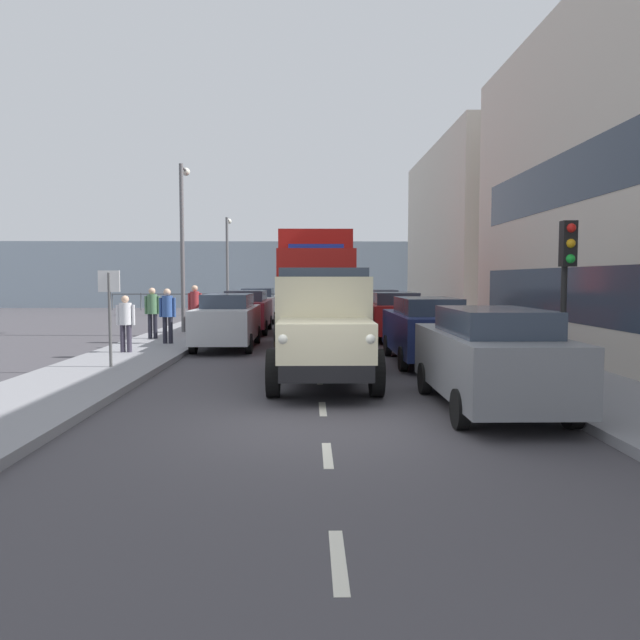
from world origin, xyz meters
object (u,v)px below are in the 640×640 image
Objects in this scene: car_red_kerbside_2 at (393,315)px; car_white_oppositeside_2 at (258,305)px; truck_vintage_cream at (323,328)px; car_grey_kerbside_near at (490,357)px; pedestrian_near_railing at (126,319)px; car_navy_kerbside_1 at (426,329)px; car_maroon_oppositeside_1 at (246,311)px; traffic_light_near at (567,265)px; car_black_kerbside_3 at (378,308)px; car_silver_oppositeside_0 at (228,320)px; lamp_post_promenade at (183,233)px; pedestrian_by_lamp at (167,311)px; street_sign at (109,301)px; pedestrian_in_dark_coat at (152,309)px; lamp_post_far at (228,255)px; lorry_cargo_red at (315,282)px; pedestrian_strolling at (195,305)px.

car_white_oppositeside_2 is (5.63, -8.71, 0.00)m from car_red_kerbside_2.
truck_vintage_cream reaches higher than car_grey_kerbside_near.
truck_vintage_cream is 7.01m from pedestrian_near_railing.
car_white_oppositeside_2 is at bearing -69.00° from car_navy_kerbside_1.
car_navy_kerbside_1 is 1.11× the size of car_white_oppositeside_2.
traffic_light_near reaches higher than car_maroon_oppositeside_1.
car_black_kerbside_3 is (0.00, -5.00, -0.00)m from car_red_kerbside_2.
lamp_post_promenade reaches higher than car_silver_oppositeside_0.
car_white_oppositeside_2 is 2.35× the size of pedestrian_by_lamp.
car_black_kerbside_3 is at bearing -121.64° from street_sign.
car_black_kerbside_3 is 10.60m from pedestrian_by_lamp.
car_maroon_oppositeside_1 is 4.86m from pedestrian_in_dark_coat.
car_silver_oppositeside_0 is at bearing -66.49° from truck_vintage_cream.
street_sign is (-0.19, 21.90, -1.90)m from lamp_post_far.
lorry_cargo_red is 3.65× the size of street_sign.
pedestrian_in_dark_coat is 2.44m from pedestrian_strolling.
car_red_kerbside_2 is at bearing -174.23° from pedestrian_in_dark_coat.
pedestrian_by_lamp is 0.31× the size of lamp_post_far.
car_navy_kerbside_1 is (-0.00, -5.59, 0.00)m from car_grey_kerbside_near.
car_black_kerbside_3 is 2.25× the size of pedestrian_by_lamp.
pedestrian_in_dark_coat reaches higher than car_silver_oppositeside_0.
lorry_cargo_red is 7.50m from pedestrian_near_railing.
truck_vintage_cream is at bearing 113.51° from car_silver_oppositeside_0.
car_maroon_oppositeside_1 is at bearing 90.00° from car_white_oppositeside_2.
car_maroon_oppositeside_1 is (5.63, -14.67, 0.00)m from car_grey_kerbside_near.
pedestrian_strolling is at bearing -92.28° from pedestrian_by_lamp.
car_white_oppositeside_2 is 13.65m from pedestrian_near_railing.
car_red_kerbside_2 is 6.43m from car_maroon_oppositeside_1.
truck_vintage_cream is 12.57m from car_maroon_oppositeside_1.
traffic_light_near is at bearing 173.61° from truck_vintage_cream.
pedestrian_by_lamp reaches higher than car_red_kerbside_2.
lamp_post_promenade reaches higher than pedestrian_near_railing.
street_sign is (9.78, -2.17, -0.79)m from traffic_light_near.
pedestrian_in_dark_coat is (0.25, -3.85, 0.10)m from pedestrian_near_railing.
car_black_kerbside_3 is 10.27m from pedestrian_in_dark_coat.
car_grey_kerbside_near is 1.08× the size of car_red_kerbside_2.
car_black_kerbside_3 is at bearing -121.80° from lorry_cargo_red.
car_red_kerbside_2 is 1.79× the size of street_sign.
traffic_light_near reaches higher than car_silver_oppositeside_0.
lorry_cargo_red is at bearing 136.51° from car_maroon_oppositeside_1.
pedestrian_near_railing is at bearing 93.72° from pedestrian_in_dark_coat.
pedestrian_strolling is (-0.15, -3.80, 0.04)m from pedestrian_by_lamp.
car_maroon_oppositeside_1 is (0.00, -5.61, 0.00)m from car_silver_oppositeside_0.
lamp_post_far is (7.89, -25.96, 2.69)m from car_grey_kerbside_near.
car_navy_kerbside_1 is 7.89m from street_sign.
pedestrian_in_dark_coat is at bearing -86.28° from pedestrian_near_railing.
pedestrian_strolling is (7.39, -1.36, 0.33)m from car_red_kerbside_2.
car_grey_kerbside_near and car_red_kerbside_2 have the same top height.
car_silver_oppositeside_0 is 0.99× the size of car_maroon_oppositeside_1.
car_black_kerbside_3 is at bearing -135.42° from pedestrian_by_lamp.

